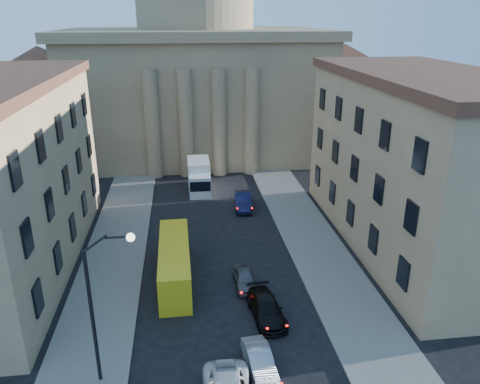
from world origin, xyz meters
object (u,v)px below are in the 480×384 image
at_px(car_right_near, 259,361).
at_px(city_bus, 175,261).
at_px(box_truck, 199,177).
at_px(street_lamp, 101,298).

height_order(car_right_near, city_bus, city_bus).
bearing_deg(box_truck, city_bus, -97.77).
height_order(street_lamp, city_bus, street_lamp).
bearing_deg(box_truck, street_lamp, -101.70).
distance_m(street_lamp, car_right_near, 9.46).
bearing_deg(city_bus, box_truck, 81.44).
distance_m(car_right_near, city_bus, 11.52).
xyz_separation_m(street_lamp, city_bus, (3.50, 10.22, -3.81)).
bearing_deg(city_bus, street_lamp, -109.51).
bearing_deg(car_right_near, city_bus, 108.71).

